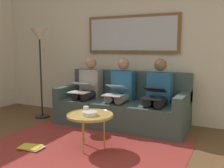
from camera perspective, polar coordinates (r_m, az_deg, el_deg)
The scene contains 15 objects.
wall_rear at distance 4.83m, azimuth 4.73°, elevation 7.81°, with size 6.00×0.12×2.60m, color beige.
area_rug at distance 3.51m, azimuth -6.27°, elevation -13.92°, with size 2.60×1.80×0.01m, color maroon.
couch at distance 4.49m, azimuth 2.34°, elevation -4.89°, with size 2.20×0.90×0.90m.
framed_mirror at distance 4.75m, azimuth 4.34°, elevation 10.83°, with size 1.74×0.05×0.67m.
coffee_table at distance 3.37m, azimuth -4.83°, elevation -6.93°, with size 0.60×0.60×0.47m.
cup at distance 3.44m, azimuth -5.74°, elevation -5.62°, with size 0.07×0.07×0.09m, color silver.
bowl at distance 3.31m, azimuth -4.90°, elevation -6.50°, with size 0.19×0.19×0.05m, color beige.
person_left at distance 4.16m, azimuth 10.09°, elevation -1.86°, with size 0.38×0.58×1.14m.
laptop_black at distance 3.94m, azimuth 9.16°, elevation -2.11°, with size 0.31×0.37×0.16m.
person_middle at distance 4.37m, azimuth 2.00°, elevation -1.27°, with size 0.38×0.58×1.14m.
laptop_silver at distance 4.16m, azimuth 0.70°, elevation -1.43°, with size 0.31×0.38×0.17m.
person_right at distance 4.67m, azimuth -5.19°, elevation -0.71°, with size 0.38×0.58×1.14m.
laptop_white at distance 4.47m, azimuth -6.75°, elevation -0.80°, with size 0.33×0.39×0.17m.
magazine_stack at distance 3.64m, azimuth -17.31°, elevation -13.13°, with size 0.33×0.26×0.03m.
standing_lamp at distance 5.00m, azimuth -15.58°, elevation 8.37°, with size 0.32×0.32×1.66m.
Camera 1 is at (-1.75, 1.90, 1.31)m, focal length 41.65 mm.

